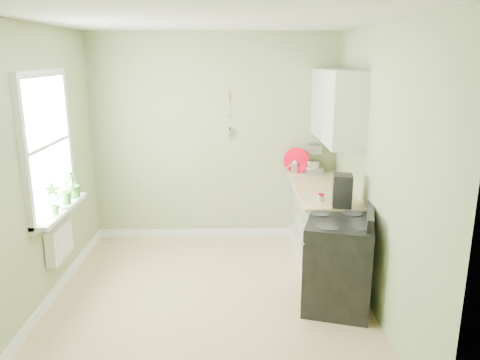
{
  "coord_description": "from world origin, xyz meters",
  "views": [
    {
      "loc": [
        0.27,
        -4.24,
        2.39
      ],
      "look_at": [
        0.32,
        0.55,
        1.12
      ],
      "focal_mm": 35.0,
      "sensor_mm": 36.0,
      "label": 1
    }
  ],
  "objects_px": {
    "stove": "(339,263)",
    "coffee_maker": "(342,191)",
    "stand_mixer": "(312,159)",
    "kettle": "(295,166)"
  },
  "relations": [
    {
      "from": "kettle",
      "to": "coffee_maker",
      "type": "xyz_separation_m",
      "value": [
        0.3,
        -1.42,
        0.07
      ]
    },
    {
      "from": "stand_mixer",
      "to": "coffee_maker",
      "type": "height_order",
      "value": "stand_mixer"
    },
    {
      "from": "stand_mixer",
      "to": "stove",
      "type": "bearing_deg",
      "value": -90.04
    },
    {
      "from": "stand_mixer",
      "to": "kettle",
      "type": "xyz_separation_m",
      "value": [
        -0.23,
        -0.02,
        -0.09
      ]
    },
    {
      "from": "kettle",
      "to": "stand_mixer",
      "type": "bearing_deg",
      "value": 5.34
    },
    {
      "from": "stove",
      "to": "stand_mixer",
      "type": "height_order",
      "value": "stand_mixer"
    },
    {
      "from": "stove",
      "to": "stand_mixer",
      "type": "distance_m",
      "value": 1.91
    },
    {
      "from": "stove",
      "to": "coffee_maker",
      "type": "bearing_deg",
      "value": 78.51
    },
    {
      "from": "kettle",
      "to": "coffee_maker",
      "type": "height_order",
      "value": "coffee_maker"
    },
    {
      "from": "stove",
      "to": "kettle",
      "type": "xyz_separation_m",
      "value": [
        -0.23,
        1.78,
        0.55
      ]
    }
  ]
}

